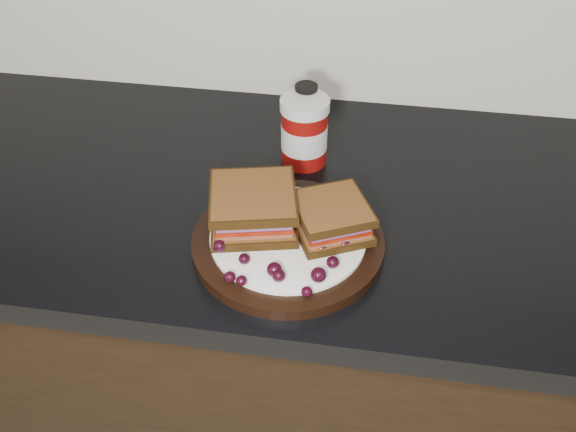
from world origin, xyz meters
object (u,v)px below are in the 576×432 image
plate (288,242)px  condiment_jar (304,131)px  sandwich_left (253,208)px  oil_bottle (306,119)px

plate → condiment_jar: 0.22m
plate → condiment_jar: bearing=91.8°
sandwich_left → oil_bottle: 0.24m
sandwich_left → oil_bottle: size_ratio=0.97×
condiment_jar → oil_bottle: 0.03m
sandwich_left → condiment_jar: condiment_jar is taller
oil_bottle → condiment_jar: bearing=-85.8°
plate → oil_bottle: oil_bottle is taller
plate → condiment_jar: size_ratio=2.35×
sandwich_left → oil_bottle: (0.04, 0.23, 0.01)m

